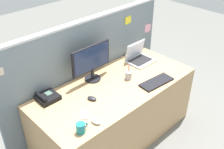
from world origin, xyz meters
The scene contains 12 objects.
ground_plane centered at (0.00, 0.00, 0.00)m, with size 10.00×10.00×0.00m, color slate.
desk centered at (0.00, 0.00, 0.37)m, with size 1.85×0.82×0.73m, color tan.
cubicle_divider centered at (0.00, 0.45, 0.68)m, with size 2.25×0.08×1.36m.
desktop_monitor centered at (-0.09, 0.27, 0.97)m, with size 0.50×0.18×0.41m.
laptop centered at (0.59, 0.19, 0.79)m, with size 0.31×0.26×0.24m.
desk_phone centered at (-0.66, 0.30, 0.76)m, with size 0.20×0.19×0.08m.
keyboard_main centered at (0.36, -0.27, 0.74)m, with size 0.40×0.16×0.02m, color black.
computer_mouse_right_hand centered at (-0.53, -0.30, 0.75)m, with size 0.06×0.10×0.03m, color silver.
computer_mouse_left_hand centered at (-0.34, -0.01, 0.75)m, with size 0.06×0.10×0.03m, color #232328.
pen_cup centered at (0.20, -0.01, 0.78)m, with size 0.07×0.07×0.18m.
cell_phone_silver_slab centered at (-0.54, -0.14, 0.74)m, with size 0.07×0.14×0.01m, color #B7BAC1.
coffee_mug centered at (-0.70, -0.29, 0.78)m, with size 0.12×0.08×0.09m.
Camera 1 is at (-1.67, -1.68, 2.38)m, focal length 42.99 mm.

